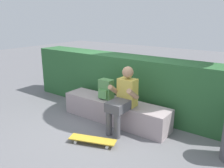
# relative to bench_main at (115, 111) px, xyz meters

# --- Properties ---
(ground_plane) EXTENTS (24.00, 24.00, 0.00)m
(ground_plane) POSITION_rel_bench_main_xyz_m (0.00, -0.36, -0.22)
(ground_plane) COLOR slate
(bench_main) EXTENTS (2.30, 0.51, 0.45)m
(bench_main) POSITION_rel_bench_main_xyz_m (0.00, 0.00, 0.00)
(bench_main) COLOR #A39295
(bench_main) RESTS_ON ground
(person_skater) EXTENTS (0.49, 0.62, 1.20)m
(person_skater) POSITION_rel_bench_main_xyz_m (0.34, -0.22, 0.42)
(person_skater) COLOR gold
(person_skater) RESTS_ON ground
(skateboard_near_person) EXTENTS (0.82, 0.46, 0.09)m
(skateboard_near_person) POSITION_rel_bench_main_xyz_m (0.21, -0.95, -0.15)
(skateboard_near_person) COLOR gold
(skateboard_near_person) RESTS_ON ground
(backpack_on_bench) EXTENTS (0.28, 0.23, 0.40)m
(backpack_on_bench) POSITION_rel_bench_main_xyz_m (-0.22, -0.01, 0.42)
(backpack_on_bench) COLOR #51894C
(backpack_on_bench) RESTS_ON bench_main
(hedge_row) EXTENTS (5.10, 0.64, 1.23)m
(hedge_row) POSITION_rel_bench_main_xyz_m (-0.21, 0.73, 0.39)
(hedge_row) COLOR #2B5D31
(hedge_row) RESTS_ON ground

